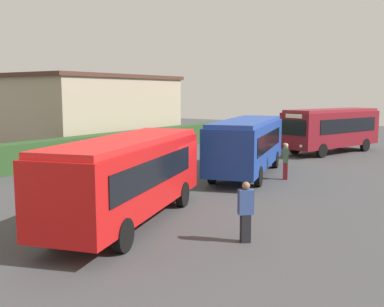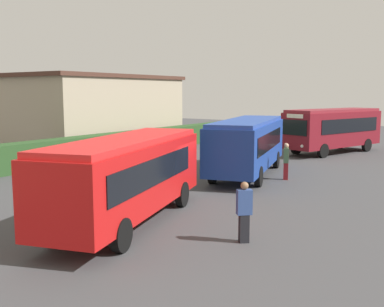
{
  "view_description": "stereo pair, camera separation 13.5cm",
  "coord_description": "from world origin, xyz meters",
  "px_view_note": "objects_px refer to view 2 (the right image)",
  "views": [
    {
      "loc": [
        -14.96,
        -11.05,
        4.54
      ],
      "look_at": [
        2.04,
        0.32,
        1.79
      ],
      "focal_mm": 42.63,
      "sensor_mm": 36.0,
      "label": 1
    },
    {
      "loc": [
        -14.88,
        -11.16,
        4.54
      ],
      "look_at": [
        2.04,
        0.32,
        1.79
      ],
      "focal_mm": 42.63,
      "sensor_mm": 36.0,
      "label": 2
    }
  ],
  "objects_px": {
    "bus_maroon": "(333,128)",
    "person_right": "(286,160)",
    "bus_red": "(127,174)",
    "person_left": "(244,210)",
    "bus_blue": "(248,143)",
    "person_center": "(176,158)",
    "person_far": "(211,151)"
  },
  "relations": [
    {
      "from": "bus_maroon",
      "to": "person_far",
      "type": "xyz_separation_m",
      "value": [
        -11.06,
        3.9,
        -0.85
      ]
    },
    {
      "from": "bus_blue",
      "to": "bus_red",
      "type": "bearing_deg",
      "value": 169.01
    },
    {
      "from": "person_left",
      "to": "person_far",
      "type": "distance_m",
      "value": 13.74
    },
    {
      "from": "bus_red",
      "to": "person_left",
      "type": "xyz_separation_m",
      "value": [
        0.41,
        -4.34,
        -0.74
      ]
    },
    {
      "from": "person_center",
      "to": "person_far",
      "type": "height_order",
      "value": "person_far"
    },
    {
      "from": "bus_blue",
      "to": "person_center",
      "type": "distance_m",
      "value": 4.08
    },
    {
      "from": "person_center",
      "to": "person_far",
      "type": "bearing_deg",
      "value": 126.71
    },
    {
      "from": "person_right",
      "to": "bus_blue",
      "type": "bearing_deg",
      "value": 156.33
    },
    {
      "from": "bus_red",
      "to": "person_right",
      "type": "xyz_separation_m",
      "value": [
        10.6,
        -1.44,
        -0.71
      ]
    },
    {
      "from": "bus_maroon",
      "to": "person_right",
      "type": "distance_m",
      "value": 12.1
    },
    {
      "from": "person_far",
      "to": "person_left",
      "type": "bearing_deg",
      "value": -44.31
    },
    {
      "from": "bus_red",
      "to": "person_center",
      "type": "xyz_separation_m",
      "value": [
        8.74,
        4.33,
        -0.83
      ]
    },
    {
      "from": "bus_blue",
      "to": "bus_maroon",
      "type": "height_order",
      "value": "bus_maroon"
    },
    {
      "from": "bus_red",
      "to": "person_right",
      "type": "distance_m",
      "value": 10.72
    },
    {
      "from": "bus_blue",
      "to": "bus_maroon",
      "type": "distance_m",
      "value": 11.96
    },
    {
      "from": "bus_blue",
      "to": "person_right",
      "type": "relative_size",
      "value": 5.08
    },
    {
      "from": "person_left",
      "to": "person_right",
      "type": "height_order",
      "value": "person_right"
    },
    {
      "from": "bus_red",
      "to": "person_left",
      "type": "height_order",
      "value": "bus_red"
    },
    {
      "from": "person_left",
      "to": "bus_red",
      "type": "bearing_deg",
      "value": 52.81
    },
    {
      "from": "bus_maroon",
      "to": "person_center",
      "type": "xyz_separation_m",
      "value": [
        -13.86,
        4.5,
        -0.98
      ]
    },
    {
      "from": "bus_red",
      "to": "person_center",
      "type": "bearing_deg",
      "value": 9.39
    },
    {
      "from": "person_left",
      "to": "person_center",
      "type": "bearing_deg",
      "value": 3.52
    },
    {
      "from": "person_left",
      "to": "person_center",
      "type": "distance_m",
      "value": 12.02
    },
    {
      "from": "bus_maroon",
      "to": "person_right",
      "type": "bearing_deg",
      "value": 23.75
    },
    {
      "from": "person_right",
      "to": "person_far",
      "type": "bearing_deg",
      "value": 148.17
    },
    {
      "from": "bus_red",
      "to": "person_right",
      "type": "bearing_deg",
      "value": -24.71
    },
    {
      "from": "person_left",
      "to": "person_right",
      "type": "distance_m",
      "value": 10.59
    },
    {
      "from": "bus_maroon",
      "to": "person_center",
      "type": "relative_size",
      "value": 5.34
    },
    {
      "from": "person_left",
      "to": "bus_blue",
      "type": "bearing_deg",
      "value": -15.85
    },
    {
      "from": "bus_red",
      "to": "bus_blue",
      "type": "xyz_separation_m",
      "value": [
        10.68,
        0.84,
        0.04
      ]
    },
    {
      "from": "bus_blue",
      "to": "person_left",
      "type": "height_order",
      "value": "bus_blue"
    },
    {
      "from": "bus_blue",
      "to": "person_left",
      "type": "relative_size",
      "value": 5.19
    }
  ]
}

